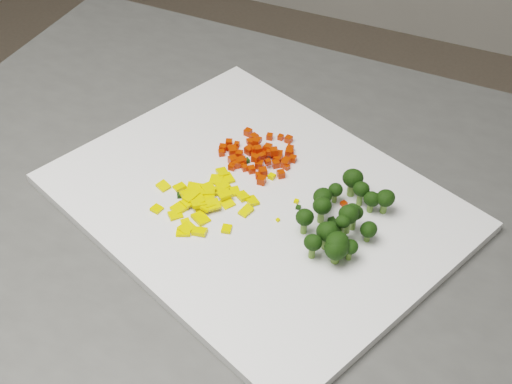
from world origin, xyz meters
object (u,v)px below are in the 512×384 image
at_px(pepper_pile, 204,198).
at_px(cutting_board, 256,202).
at_px(carrot_pile, 260,149).
at_px(broccoli_pile, 345,212).

bearing_deg(pepper_pile, cutting_board, 32.68).
distance_m(carrot_pile, pepper_pile, 0.11).
relative_size(cutting_board, carrot_pile, 4.50).
bearing_deg(carrot_pile, broccoli_pile, -29.68).
distance_m(cutting_board, broccoli_pile, 0.12).
bearing_deg(cutting_board, carrot_pile, 109.95).
height_order(carrot_pile, pepper_pile, carrot_pile).
bearing_deg(pepper_pile, broccoli_pile, 8.94).
distance_m(carrot_pile, broccoli_pile, 0.16).
bearing_deg(cutting_board, pepper_pile, -147.32).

